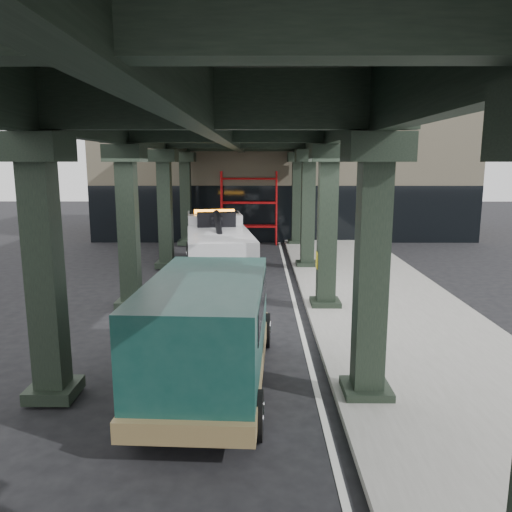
{
  "coord_description": "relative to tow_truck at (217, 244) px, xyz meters",
  "views": [
    {
      "loc": [
        0.54,
        -12.92,
        4.5
      ],
      "look_at": [
        0.46,
        1.89,
        1.7
      ],
      "focal_mm": 35.0,
      "sensor_mm": 36.0,
      "label": 1
    }
  ],
  "objects": [
    {
      "name": "lane_stripe",
      "position": [
        2.81,
        -4.58,
        -1.28
      ],
      "size": [
        0.12,
        38.0,
        0.01
      ],
      "primitive_type": "cube",
      "color": "silver",
      "rests_on": "ground"
    },
    {
      "name": "scaffolding",
      "position": [
        1.11,
        8.07,
        0.82
      ],
      "size": [
        3.08,
        0.88,
        4.0
      ],
      "color": "red",
      "rests_on": "ground"
    },
    {
      "name": "towed_van",
      "position": [
        0.67,
        -10.1,
        -0.03
      ],
      "size": [
        2.55,
        5.85,
        2.33
      ],
      "rotation": [
        0.0,
        0.0,
        -0.05
      ],
      "color": "#103B35",
      "rests_on": "ground"
    },
    {
      "name": "building",
      "position": [
        3.11,
        13.42,
        2.71
      ],
      "size": [
        22.0,
        10.0,
        8.0
      ],
      "primitive_type": "cube",
      "color": "#C6B793",
      "rests_on": "ground"
    },
    {
      "name": "viaduct",
      "position": [
        0.71,
        -4.58,
        4.18
      ],
      "size": [
        7.4,
        32.0,
        6.4
      ],
      "color": "black",
      "rests_on": "ground"
    },
    {
      "name": "sidewalk",
      "position": [
        5.61,
        -4.58,
        -1.21
      ],
      "size": [
        5.0,
        40.0,
        0.15
      ],
      "primitive_type": "cube",
      "color": "gray",
      "rests_on": "ground"
    },
    {
      "name": "tow_truck",
      "position": [
        0.0,
        0.0,
        0.0
      ],
      "size": [
        3.28,
        8.25,
        2.64
      ],
      "rotation": [
        0.0,
        0.0,
        0.14
      ],
      "color": "black",
      "rests_on": "ground"
    },
    {
      "name": "ground",
      "position": [
        1.11,
        -6.58,
        -1.29
      ],
      "size": [
        90.0,
        90.0,
        0.0
      ],
      "primitive_type": "plane",
      "color": "black",
      "rests_on": "ground"
    }
  ]
}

